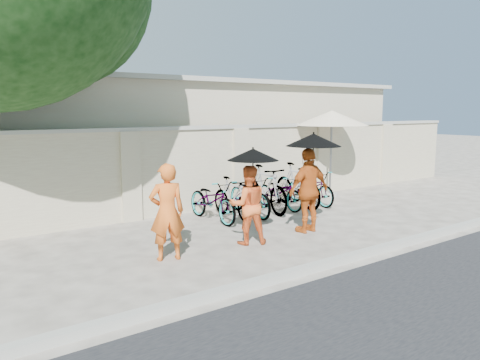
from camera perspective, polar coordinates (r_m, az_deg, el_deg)
ground at (r=8.69m, az=1.30°, el=-7.92°), size 80.00×80.00×0.00m
kerb at (r=7.46m, az=9.41°, el=-10.35°), size 40.00×0.16×0.12m
compound_wall at (r=11.63m, az=-4.39°, el=1.29°), size 20.00×0.30×2.00m
building_behind at (r=15.36m, az=-8.75°, el=5.22°), size 14.00×6.00×3.20m
monk_left at (r=7.76m, az=-8.89°, el=-3.88°), size 0.67×0.53×1.61m
monk_center at (r=8.61m, az=0.98°, el=-3.05°), size 0.88×0.80×1.46m
parasol_center at (r=8.44m, az=1.59°, el=3.13°), size 0.94×0.94×0.94m
monk_right at (r=9.52m, az=8.38°, el=-1.25°), size 1.01×0.43×1.71m
parasol_right at (r=9.36m, az=8.95°, el=4.86°), size 1.10×1.10×1.03m
patio_umbrella at (r=13.54m, az=11.12°, el=7.31°), size 2.71×2.71×2.45m
bike_0 at (r=10.41m, az=-3.37°, el=-2.48°), size 0.64×1.80×0.95m
bike_1 at (r=10.66m, az=-0.88°, el=-2.21°), size 0.48×1.58×0.95m
bike_2 at (r=10.99m, az=1.22°, el=-1.89°), size 0.84×1.87×0.95m
bike_3 at (r=11.33m, az=3.12°, el=-1.08°), size 0.78×1.95×1.14m
bike_4 at (r=11.74m, az=4.84°, el=-1.46°), size 0.63×1.66×0.86m
bike_5 at (r=12.00m, az=6.99°, el=-0.64°), size 0.72×1.91×1.12m
bike_6 at (r=12.40m, az=8.61°, el=-0.90°), size 0.65×1.73×0.90m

